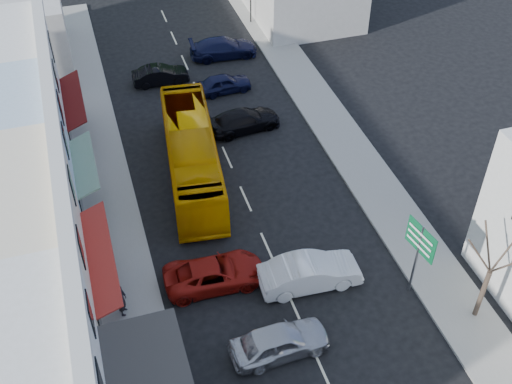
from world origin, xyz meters
name	(u,v)px	position (x,y,z in m)	size (l,w,h in m)	color
ground	(293,304)	(0.00, 0.00, 0.00)	(120.00, 120.00, 0.00)	black
sidewalk_left	(109,202)	(-7.50, 10.00, 0.07)	(3.00, 52.00, 0.15)	gray
sidewalk_right	(352,153)	(7.50, 10.00, 0.07)	(3.00, 52.00, 0.15)	gray
shopfront_row	(0,230)	(-12.49, 5.00, 4.00)	(8.25, 30.00, 8.00)	silver
distant_block_left	(8,30)	(-12.00, 27.00, 3.00)	(8.00, 10.00, 6.00)	#B7B2A8
bus	(192,156)	(-2.39, 10.86, 1.55)	(2.50, 11.60, 3.10)	#DC8E00
car_silver	(280,342)	(-1.49, -2.34, 0.70)	(1.80, 4.40, 1.40)	#B8B8BD
car_white	(310,274)	(1.21, 0.99, 0.70)	(1.80, 4.40, 1.40)	silver
car_red	(214,273)	(-3.25, 2.46, 0.70)	(1.90, 4.60, 1.40)	maroon
car_black_near	(244,120)	(1.83, 14.52, 0.70)	(1.84, 4.50, 1.40)	black
car_navy_mid	(224,83)	(1.80, 19.27, 0.70)	(1.80, 4.40, 1.40)	black
car_black_far	(160,74)	(-2.23, 21.70, 0.70)	(1.80, 4.40, 1.40)	black
car_navy_far	(223,48)	(3.04, 24.02, 0.70)	(1.84, 4.50, 1.40)	black
pedestrian_left	(122,301)	(-7.85, 1.84, 1.00)	(0.60, 0.40, 1.70)	black
direction_sign	(416,259)	(5.80, -0.81, 2.19)	(0.56, 1.98, 4.37)	#09552C
street_tree	(490,272)	(8.00, -3.20, 3.14)	(2.02, 2.02, 6.29)	#3C2E24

